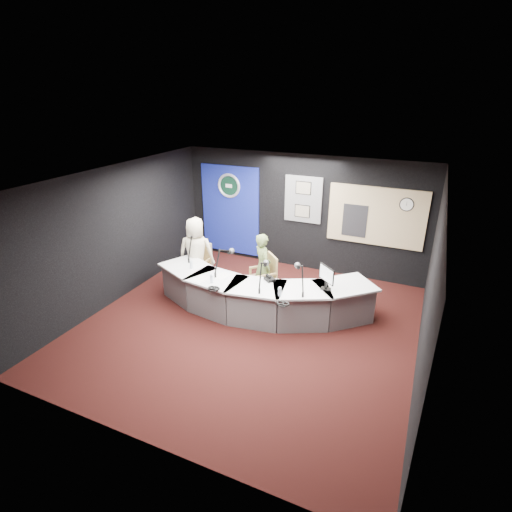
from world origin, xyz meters
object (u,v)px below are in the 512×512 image
at_px(broadcast_desk, 258,295).
at_px(armchair_right, 263,277).
at_px(armchair_left, 197,267).
at_px(person_man, 196,253).
at_px(person_woman, 263,267).

relative_size(broadcast_desk, armchair_right, 4.58).
bearing_deg(broadcast_desk, armchair_left, 163.99).
xyz_separation_m(broadcast_desk, person_man, (-1.71, 0.49, 0.43)).
xyz_separation_m(broadcast_desk, armchair_right, (-0.14, 0.58, 0.12)).
relative_size(armchair_right, person_man, 0.61).
bearing_deg(armchair_left, armchair_right, 2.67).
xyz_separation_m(armchair_left, armchair_right, (1.57, 0.09, 0.02)).
xyz_separation_m(broadcast_desk, armchair_left, (-1.71, 0.49, 0.09)).
distance_m(armchair_left, person_woman, 1.59).
bearing_deg(person_man, armchair_left, 180.00).
relative_size(armchair_right, person_woman, 0.67).
height_order(armchair_right, person_woman, person_woman).
relative_size(broadcast_desk, armchair_left, 4.82).
bearing_deg(person_man, broadcast_desk, 144.45).
height_order(armchair_left, armchair_right, armchair_right).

